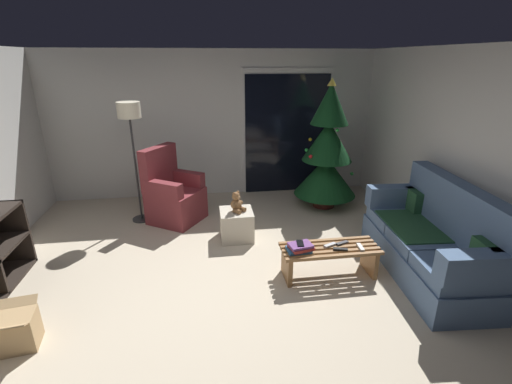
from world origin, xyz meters
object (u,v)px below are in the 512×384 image
Objects in this scene: remote_white at (360,247)px; floor_lamp at (130,122)px; remote_graphite at (342,243)px; cell_phone at (300,243)px; coffee_table at (329,256)px; remote_silver at (330,245)px; book_stack at (300,248)px; couch at (432,242)px; christmas_tree at (327,153)px; cardboard_box_open_near_shelf at (16,331)px; teddy_bear_chestnut at (237,203)px; remote_black at (340,249)px; armchair at (173,195)px; ottoman at (237,225)px.

remote_white is 3.50m from floor_lamp.
remote_white and remote_graphite have the same top height.
remote_white is 0.69m from cell_phone.
coffee_table is 7.05× the size of remote_silver.
book_stack is (-0.36, -0.04, 0.16)m from coffee_table.
remote_silver is at bearing -38.13° from floor_lamp.
couch is 0.96× the size of christmas_tree.
teddy_bear_chestnut is at bearing 39.64° from cardboard_box_open_near_shelf.
couch is 6.99× the size of teddy_bear_chestnut.
remote_black and remote_silver have the same top height.
coffee_table is at bearing -38.51° from floor_lamp.
cell_phone is at bearing -103.28° from remote_silver.
cell_phone is (0.00, 0.01, 0.05)m from book_stack.
remote_silver reaches higher than coffee_table.
christmas_tree is at bearing 64.67° from book_stack.
cardboard_box_open_near_shelf is (-3.34, -0.59, -0.22)m from remote_white.
remote_silver is 3.10m from cardboard_box_open_near_shelf.
coffee_table is at bearing 14.16° from cell_phone.
ottoman is at bearing -39.78° from armchair.
remote_black is 1.00× the size of remote_silver.
book_stack is at bearing -96.79° from cell_phone.
remote_white is 0.53× the size of book_stack.
cardboard_box_open_near_shelf is (-2.65, -0.62, -0.25)m from book_stack.
remote_white is 0.55× the size of teddy_bear_chestnut.
remote_white is at bearing -12.49° from coffee_table.
book_stack is at bearing 13.12° from cardboard_box_open_near_shelf.
christmas_tree is at bearing 31.43° from teddy_bear_chestnut.
couch is 1.02m from remote_graphite.
armchair reaches higher than remote_white.
floor_lamp is at bearing 75.38° from cardboard_box_open_near_shelf.
remote_white is 0.14× the size of armchair.
christmas_tree is 1.16× the size of floor_lamp.
cell_phone is at bearing -61.44° from ottoman.
remote_graphite is at bearing 76.57° from remote_silver.
coffee_table is 0.40m from book_stack.
cardboard_box_open_near_shelf is (-0.66, -2.54, -1.34)m from floor_lamp.
remote_black is at bearing -5.52° from book_stack.
cardboard_box_open_near_shelf is (-3.17, -0.71, -0.22)m from remote_graphite.
armchair reaches higher than remote_silver.
cell_phone is (-0.68, 0.03, 0.08)m from remote_white.
floor_lamp is at bearing 149.75° from ottoman.
coffee_table is at bearing 6.92° from book_stack.
teddy_bear_chestnut is (-1.03, 1.14, 0.15)m from remote_black.
armchair is (-2.46, -0.20, -0.52)m from christmas_tree.
couch is 2.43m from ottoman.
floor_lamp is (-2.35, 1.87, 1.26)m from coffee_table.
couch is at bearing -29.40° from floor_lamp.
coffee_table is at bearing -93.47° from remote_graphite.
ottoman is (-1.56, -0.94, -0.72)m from christmas_tree.
teddy_bear_chestnut is (0.01, -0.01, 0.32)m from ottoman.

